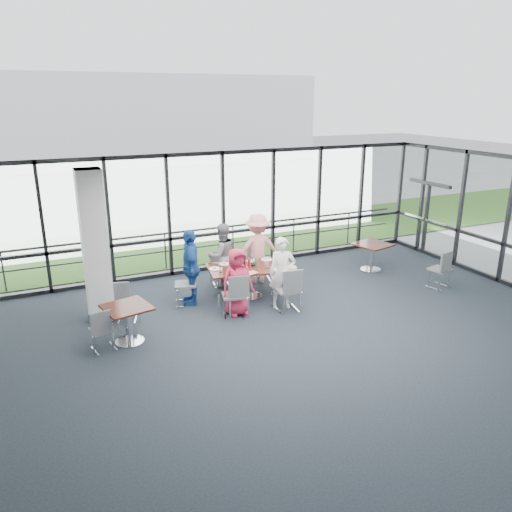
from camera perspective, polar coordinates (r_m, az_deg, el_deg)
name	(u,v)px	position (r m, az deg, el deg)	size (l,w,h in m)	color
floor	(319,345)	(9.81, 7.20, -10.05)	(12.00, 10.00, 0.02)	#1D242A
ceiling	(326,178)	(8.79, 8.01, 8.78)	(12.00, 10.00, 0.04)	silver
curtain_wall_back	(223,211)	(13.50, -3.77, 5.14)	(12.00, 0.10, 3.20)	white
exit_door	(426,219)	(15.78, 18.86, 4.03)	(0.12, 1.60, 2.10)	black
structural_column	(95,247)	(10.77, -17.92, 1.02)	(0.50, 0.50, 3.20)	white
apron	(175,227)	(18.50, -9.28, 3.28)	(80.00, 70.00, 0.02)	gray
grass_strip	(191,240)	(16.64, -7.40, 1.83)	(80.00, 5.00, 0.01)	#325221
hangar_main	(144,117)	(40.28, -12.73, 15.21)	(24.00, 10.00, 6.00)	silver
guard_rail	(216,244)	(14.32, -4.55, 1.32)	(0.06, 0.06, 12.00)	#2D2D33
main_table	(251,272)	(11.70, -0.62, -1.79)	(2.12, 1.39, 0.75)	#3E190D
side_table_left	(127,312)	(9.86, -14.50, -6.26)	(0.97, 0.97, 0.75)	#3E190D
side_table_right	(372,248)	(13.85, 13.14, 0.90)	(1.03, 1.03, 0.75)	#3E190D
diner_near_left	(237,282)	(10.74, -2.15, -2.97)	(0.73, 0.47, 1.49)	#D1284D
diner_near_right	(282,273)	(11.08, 3.02, -1.95)	(0.59, 0.43, 1.62)	white
diner_far_left	(222,255)	(12.31, -3.89, 0.06)	(0.78, 0.48, 1.61)	gray
diner_far_right	(257,249)	(12.54, 0.17, 0.83)	(1.15, 0.59, 1.78)	pink
diner_end	(191,267)	(11.35, -7.48, -1.25)	(1.03, 0.56, 1.75)	#1B4793
chair_main_nl	(233,296)	(10.75, -2.61, -4.53)	(0.46, 0.46, 0.94)	slate
chair_main_nr	(287,290)	(11.02, 3.57, -3.87)	(0.48, 0.48, 0.97)	slate
chair_main_fl	(221,270)	(12.50, -4.01, -1.59)	(0.40, 0.40, 0.82)	slate
chair_main_fr	(261,262)	(12.79, 0.60, -0.72)	(0.48, 0.48, 0.97)	slate
chair_main_end	(185,284)	(11.44, -8.08, -3.22)	(0.47, 0.47, 0.96)	slate
chair_spare_la	(102,330)	(9.79, -17.14, -8.05)	(0.40, 0.40, 0.83)	slate
chair_spare_lb	(126,303)	(10.88, -14.63, -5.24)	(0.39, 0.39, 0.80)	slate
chair_spare_r	(440,269)	(13.10, 20.30, -1.45)	(0.47, 0.47, 0.96)	slate
plate_nl	(232,274)	(11.17, -2.77, -2.07)	(0.25, 0.25, 0.01)	white
plate_nr	(279,270)	(11.44, 2.59, -1.58)	(0.24, 0.24, 0.01)	white
plate_fl	(225,264)	(11.85, -3.60, -0.91)	(0.27, 0.27, 0.01)	white
plate_fr	(267,260)	(12.14, 1.21, -0.40)	(0.28, 0.28, 0.01)	white
plate_end	(215,269)	(11.53, -4.70, -1.47)	(0.28, 0.28, 0.01)	white
tumbler_a	(242,269)	(11.31, -1.63, -1.48)	(0.07, 0.07, 0.13)	white
tumbler_b	(268,266)	(11.51, 1.36, -1.14)	(0.07, 0.07, 0.13)	white
tumbler_c	(252,260)	(11.88, -0.51, -0.51)	(0.07, 0.07, 0.14)	white
tumbler_d	(221,269)	(11.30, -4.05, -1.54)	(0.07, 0.07, 0.13)	white
menu_a	(251,273)	(11.25, -0.56, -1.93)	(0.29, 0.20, 0.00)	white
menu_b	(290,267)	(11.64, 3.87, -1.28)	(0.31, 0.22, 0.00)	white
menu_c	(252,260)	(12.10, -0.49, -0.49)	(0.28, 0.20, 0.00)	white
condiment_caddy	(253,265)	(11.71, -0.31, -1.03)	(0.10, 0.07, 0.04)	black
ketchup_bottle	(249,262)	(11.69, -0.83, -0.71)	(0.06, 0.06, 0.18)	#B21120
green_bottle	(256,262)	(11.67, -0.01, -0.69)	(0.05, 0.05, 0.20)	#26763F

